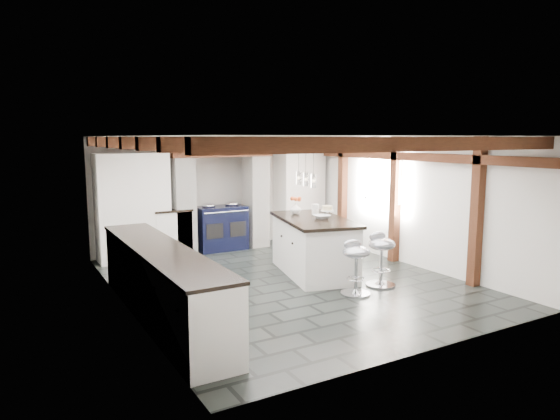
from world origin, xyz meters
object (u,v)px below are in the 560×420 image
kitchen_island (313,245)px  bar_stool_near (381,253)px  range_cooker (221,227)px  bar_stool_far (356,261)px

kitchen_island → bar_stool_near: size_ratio=2.50×
kitchen_island → bar_stool_near: bearing=-51.0°
bar_stool_near → kitchen_island: bearing=123.3°
range_cooker → kitchen_island: bearing=-75.8°
kitchen_island → range_cooker: bearing=117.8°
range_cooker → bar_stool_far: range_cooker is taller
kitchen_island → bar_stool_far: (-0.09, -1.25, 0.02)m
kitchen_island → bar_stool_near: 1.21m
bar_stool_near → bar_stool_far: bearing=-158.1°
range_cooker → kitchen_island: 2.56m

